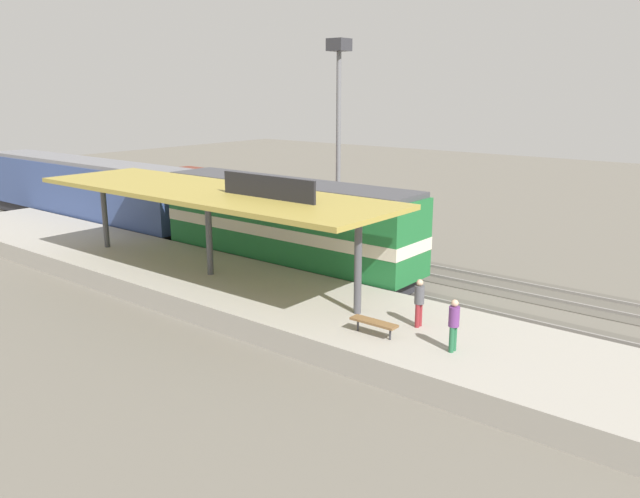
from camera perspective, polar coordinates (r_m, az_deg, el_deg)
ground_plane at (r=33.29m, az=-1.26°, el=-1.24°), size 120.00×120.00×0.00m
track_near at (r=31.84m, az=-3.58°, el=-1.94°), size 3.20×110.00×0.16m
track_far at (r=35.25m, az=1.46°, el=-0.31°), size 3.20×110.00×0.16m
platform at (r=28.64m, az=-9.80°, el=-3.12°), size 6.00×44.00×0.90m
station_canopy at (r=27.64m, az=-10.03°, el=4.95°), size 5.20×18.00×4.70m
platform_bench at (r=21.25m, az=4.89°, el=-6.64°), size 0.44×1.70×0.50m
locomotive at (r=30.96m, az=-3.02°, el=2.15°), size 2.93×14.43×4.44m
passenger_carriage_single at (r=44.84m, az=-20.53°, el=4.93°), size 2.90×20.00×4.24m
freight_car at (r=40.13m, az=-7.76°, el=4.20°), size 2.80×12.00×3.54m
light_mast at (r=38.06m, az=1.70°, el=13.51°), size 1.10×1.10×11.70m
person_waiting at (r=20.18m, az=11.99°, el=-6.52°), size 0.34×0.34×1.71m
person_walking at (r=22.01m, az=8.95°, el=-4.61°), size 0.34×0.34×1.71m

